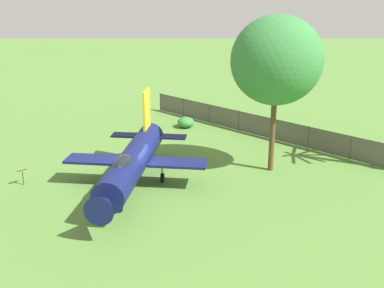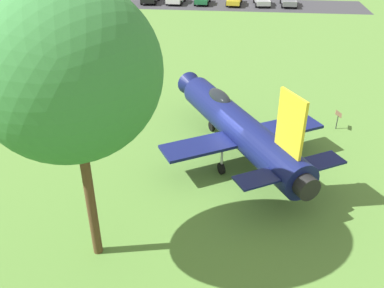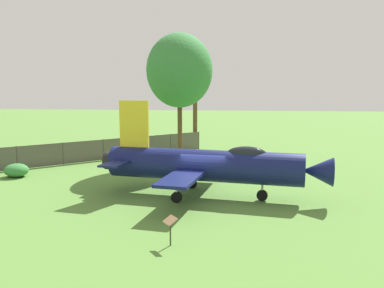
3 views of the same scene
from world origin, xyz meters
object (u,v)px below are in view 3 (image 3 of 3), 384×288
at_px(display_jet, 210,165).
at_px(shrub_near_fence, 16,170).
at_px(shade_tree, 180,71).
at_px(palm_tree, 195,107).
at_px(info_plaque, 170,224).

height_order(display_jet, shrub_near_fence, display_jet).
distance_m(display_jet, shrub_near_fence, 14.33).
distance_m(display_jet, shade_tree, 11.30).
relative_size(display_jet, palm_tree, 1.58).
distance_m(shrub_near_fence, info_plaque, 16.64).
bearing_deg(info_plaque, palm_tree, 5.22).
distance_m(shade_tree, shrub_near_fence, 14.05).
bearing_deg(shrub_near_fence, info_plaque, -128.71).
xyz_separation_m(palm_tree, shrub_near_fence, (-14.87, 10.67, -3.93)).
xyz_separation_m(shrub_near_fence, info_plaque, (-10.41, -12.98, 0.38)).
bearing_deg(shade_tree, shrub_near_fence, 119.11).
relative_size(shade_tree, palm_tree, 1.28).
distance_m(display_jet, info_plaque, 7.25).
height_order(display_jet, palm_tree, palm_tree).
height_order(palm_tree, info_plaque, palm_tree).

